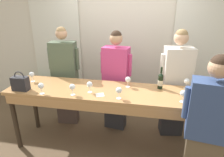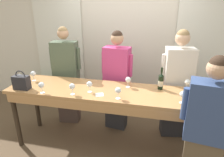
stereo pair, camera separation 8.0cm
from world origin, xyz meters
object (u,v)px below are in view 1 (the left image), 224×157
at_px(wine_bottle, 160,81).
at_px(wine_glass_front_right, 72,87).
at_px(host_pouring, 206,131).
at_px(potted_plant, 37,90).
at_px(handbag, 20,83).
at_px(guest_pink_top, 116,81).
at_px(wine_glass_center_right, 192,96).
at_px(wine_glass_front_mid, 119,91).
at_px(wine_glass_near_host, 183,94).
at_px(wine_glass_center_mid, 187,81).
at_px(guest_cream_sweater, 175,85).
at_px(wine_glass_back_right, 32,75).
at_px(wine_glass_front_left, 90,85).
at_px(tasting_bar, 111,97).
at_px(guest_olive_jacket, 65,77).
at_px(wine_glass_back_left, 18,78).
at_px(wine_glass_back_mid, 128,80).
at_px(wine_glass_center_left, 41,86).

height_order(wine_bottle, wine_glass_front_right, wine_bottle).
height_order(host_pouring, potted_plant, host_pouring).
bearing_deg(potted_plant, handbag, -65.15).
height_order(guest_pink_top, potted_plant, guest_pink_top).
bearing_deg(wine_glass_center_right, wine_bottle, 131.32).
distance_m(wine_glass_front_mid, wine_glass_near_host, 0.79).
height_order(wine_glass_center_mid, guest_cream_sweater, guest_cream_sweater).
height_order(handbag, wine_glass_front_right, handbag).
xyz_separation_m(wine_glass_center_mid, wine_glass_back_right, (-2.30, -0.16, 0.00)).
xyz_separation_m(wine_bottle, wine_glass_front_left, (-0.95, -0.31, -0.00)).
bearing_deg(wine_glass_back_right, tasting_bar, -5.33).
bearing_deg(wine_glass_center_right, guest_pink_top, 143.88).
distance_m(tasting_bar, handbag, 1.27).
xyz_separation_m(guest_olive_jacket, guest_cream_sweater, (1.87, 0.00, 0.00)).
relative_size(tasting_bar, potted_plant, 4.70).
bearing_deg(wine_glass_back_right, wine_glass_center_mid, 3.95).
distance_m(wine_bottle, guest_cream_sweater, 0.49).
bearing_deg(wine_glass_back_left, wine_bottle, 7.34).
xyz_separation_m(wine_glass_center_mid, wine_glass_near_host, (-0.10, -0.42, -0.00)).
xyz_separation_m(tasting_bar, wine_glass_back_mid, (0.22, 0.18, 0.21)).
distance_m(tasting_bar, wine_glass_back_mid, 0.36).
bearing_deg(wine_bottle, handbag, -167.71).
bearing_deg(wine_glass_center_left, wine_glass_center_mid, 15.44).
height_order(wine_glass_center_left, guest_pink_top, guest_pink_top).
bearing_deg(wine_glass_center_mid, potted_plant, 163.94).
relative_size(wine_glass_back_left, guest_pink_top, 0.09).
xyz_separation_m(wine_glass_center_left, guest_cream_sweater, (1.83, 0.84, -0.19)).
height_order(wine_glass_center_left, guest_olive_jacket, guest_olive_jacket).
relative_size(wine_glass_center_left, guest_cream_sweater, 0.09).
distance_m(handbag, wine_glass_center_left, 0.35).
height_order(handbag, wine_glass_near_host, handbag).
relative_size(wine_glass_center_right, guest_olive_jacket, 0.09).
height_order(wine_glass_back_mid, guest_olive_jacket, guest_olive_jacket).
bearing_deg(wine_glass_back_left, host_pouring, -11.64).
xyz_separation_m(guest_pink_top, potted_plant, (-1.82, 0.52, -0.56)).
xyz_separation_m(tasting_bar, wine_glass_front_left, (-0.27, -0.09, 0.21)).
height_order(wine_glass_front_left, wine_glass_near_host, same).
height_order(wine_glass_center_right, wine_glass_back_right, same).
height_order(handbag, wine_glass_back_left, handbag).
relative_size(wine_bottle, wine_glass_center_left, 2.04).
xyz_separation_m(wine_bottle, wine_glass_near_host, (0.26, -0.37, -0.01)).
bearing_deg(wine_glass_near_host, guest_olive_jacket, 158.43).
height_order(tasting_bar, wine_glass_center_right, wine_glass_center_right).
bearing_deg(wine_bottle, potted_plant, 160.60).
relative_size(wine_glass_front_right, guest_pink_top, 0.09).
bearing_deg(wine_glass_front_right, wine_glass_back_left, 169.65).
height_order(wine_glass_front_right, wine_glass_near_host, same).
bearing_deg(guest_cream_sweater, wine_glass_front_right, -150.43).
height_order(wine_glass_center_left, wine_glass_near_host, same).
height_order(wine_glass_center_left, potted_plant, wine_glass_center_left).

